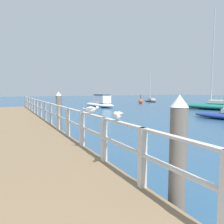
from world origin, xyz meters
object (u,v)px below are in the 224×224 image
(seagull_foreground, at_px, (118,115))
(channel_buoy, at_px, (141,101))
(dock_piling_far, at_px, (59,111))
(seagull_background, at_px, (91,109))
(boat_3, at_px, (100,103))
(boat_2, at_px, (151,100))
(boat_4, at_px, (215,106))
(dock_piling_near, at_px, (178,155))

(seagull_foreground, relative_size, channel_buoy, 0.27)
(dock_piling_far, relative_size, seagull_background, 4.61)
(dock_piling_far, distance_m, boat_3, 16.18)
(channel_buoy, bearing_deg, boat_2, 37.44)
(boat_4, xyz_separation_m, channel_buoy, (-1.15, 12.47, -0.05))
(boat_4, bearing_deg, dock_piling_near, -162.98)
(dock_piling_near, bearing_deg, seagull_background, 97.34)
(boat_2, height_order, channel_buoy, boat_2)
(seagull_foreground, bearing_deg, channel_buoy, -77.33)
(dock_piling_near, distance_m, boat_3, 23.65)
(seagull_foreground, relative_size, boat_2, 0.07)
(seagull_foreground, height_order, seagull_background, same)
(seagull_foreground, bearing_deg, boat_3, -64.95)
(dock_piling_near, bearing_deg, boat_3, 69.43)
(boat_4, bearing_deg, boat_3, 117.81)
(dock_piling_far, bearing_deg, dock_piling_near, -90.00)
(seagull_background, bearing_deg, boat_2, 171.84)
(dock_piling_near, distance_m, channel_buoy, 30.75)
(boat_2, bearing_deg, channel_buoy, -129.51)
(dock_piling_near, distance_m, dock_piling_far, 8.25)
(boat_3, relative_size, channel_buoy, 4.27)
(channel_buoy, bearing_deg, boat_4, -84.75)
(channel_buoy, bearing_deg, seagull_foreground, -125.05)
(dock_piling_near, bearing_deg, seagull_foreground, 106.30)
(dock_piling_near, bearing_deg, boat_2, 53.97)
(boat_2, bearing_deg, dock_piling_far, -122.35)
(dock_piling_near, distance_m, boat_2, 36.09)
(dock_piling_near, relative_size, boat_3, 0.33)
(boat_3, distance_m, boat_4, 13.05)
(dock_piling_far, relative_size, channel_buoy, 1.42)
(seagull_background, xyz_separation_m, boat_2, (21.60, 26.29, -1.28))
(boat_3, bearing_deg, seagull_foreground, 59.37)
(seagull_foreground, relative_size, boat_3, 0.06)
(dock_piling_near, height_order, seagull_background, dock_piling_near)
(boat_3, bearing_deg, seagull_background, 57.76)
(dock_piling_far, height_order, boat_3, dock_piling_far)
(dock_piling_far, distance_m, seagull_foreground, 6.97)
(boat_4, bearing_deg, channel_buoy, 75.68)
(dock_piling_far, height_order, seagull_background, dock_piling_far)
(seagull_background, bearing_deg, dock_piling_near, 38.59)
(seagull_background, height_order, boat_3, seagull_background)
(seagull_background, bearing_deg, boat_3, -173.03)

